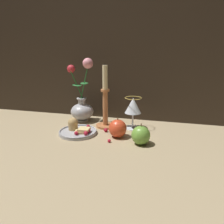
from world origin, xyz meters
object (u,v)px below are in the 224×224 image
wine_glass (133,107)px  plate_with_pastries (77,130)px  vase (82,105)px  apple_near_glass (118,128)px  candlestick (105,106)px  apple_beside_vase (141,135)px

wine_glass → plate_with_pastries: bearing=-150.8°
vase → apple_near_glass: (0.23, -0.17, -0.05)m
vase → candlestick: vase is taller
candlestick → apple_near_glass: (0.09, -0.11, -0.07)m
vase → wine_glass: size_ratio=2.17×
plate_with_pastries → candlestick: (0.10, 0.12, 0.09)m
vase → candlestick: bearing=-20.9°
vase → apple_beside_vase: 0.41m
vase → candlestick: size_ratio=1.06×
apple_beside_vase → plate_with_pastries: bearing=171.0°
wine_glass → candlestick: size_ratio=0.49×
wine_glass → apple_beside_vase: 0.20m
candlestick → wine_glass: bearing=5.8°
apple_near_glass → plate_with_pastries: bearing=-179.0°
wine_glass → apple_beside_vase: wine_glass is taller
vase → wine_glass: (0.28, -0.04, 0.02)m
plate_with_pastries → wine_glass: (0.23, 0.13, 0.09)m
vase → candlestick: (0.14, -0.05, 0.02)m
wine_glass → apple_beside_vase: size_ratio=1.72×
wine_glass → apple_near_glass: size_ratio=1.67×
plate_with_pastries → apple_near_glass: bearing=1.0°
plate_with_pastries → wine_glass: wine_glass is taller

